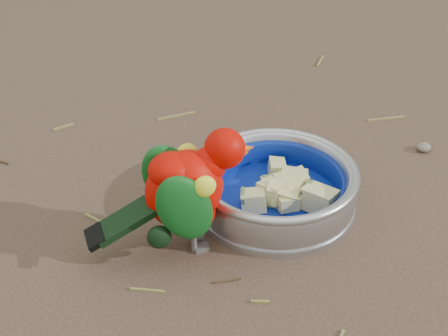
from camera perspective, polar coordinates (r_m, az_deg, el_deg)
ground at (r=0.85m, az=4.54°, el=-7.62°), size 60.00×60.00×0.00m
food_bowl at (r=0.92m, az=4.27°, el=-2.85°), size 0.21×0.21×0.02m
bowl_wall at (r=0.91m, az=4.35°, el=-1.33°), size 0.21×0.21×0.04m
fruit_wedges at (r=0.91m, az=4.33°, el=-1.69°), size 0.13×0.13×0.03m
lory_parrot at (r=0.82m, az=-3.06°, el=-2.40°), size 0.21×0.15×0.15m
ground_debris at (r=0.88m, az=1.89°, el=-5.48°), size 0.90×0.80×0.01m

